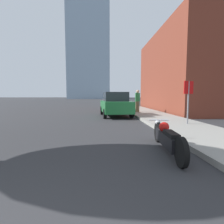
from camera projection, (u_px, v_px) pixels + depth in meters
name	position (u px, v px, depth m)	size (l,w,h in m)	color
sidewalk	(117.00, 102.00, 40.53)	(2.72, 240.00, 0.15)	gray
brick_storefront	(218.00, 73.00, 17.34)	(12.75, 12.50, 7.52)	brown
distant_tower	(89.00, 39.00, 96.30)	(21.76, 21.76, 65.81)	#8CA5BC
motorcycle	(167.00, 137.00, 4.62)	(0.62, 2.68, 0.74)	black
parked_car_green	(115.00, 104.00, 12.67)	(2.23, 4.16, 1.75)	#1E6B33
parked_car_silver	(110.00, 101.00, 23.35)	(1.94, 4.37, 1.70)	#BCBCC1
stop_sign	(188.00, 95.00, 8.23)	(0.57, 0.26, 2.02)	slate
pedestrian	(137.00, 101.00, 14.37)	(0.36, 0.25, 1.82)	brown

